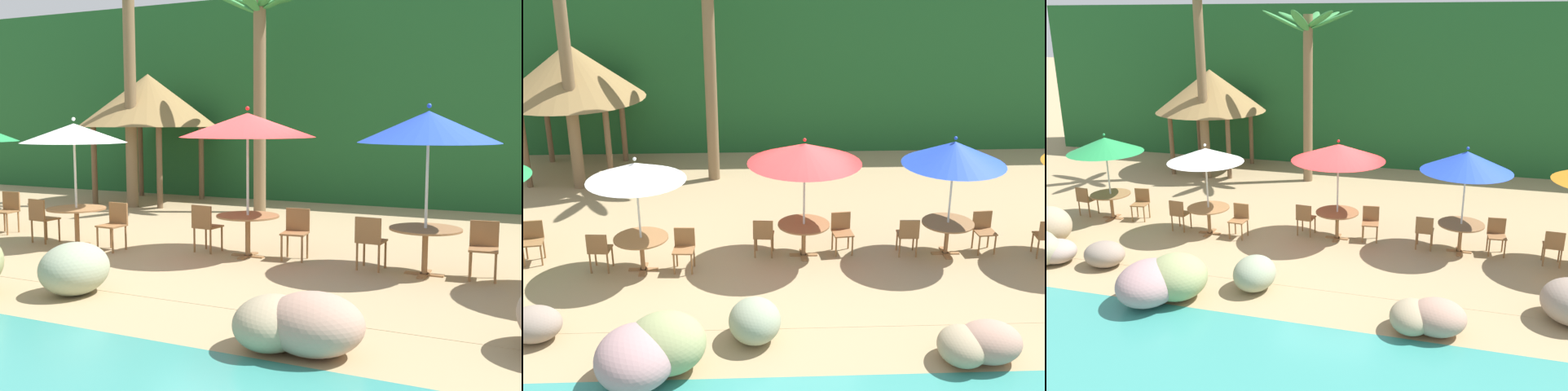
# 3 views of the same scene
# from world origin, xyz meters

# --- Properties ---
(ground_plane) EXTENTS (120.00, 120.00, 0.00)m
(ground_plane) POSITION_xyz_m (0.00, 0.00, 0.00)
(ground_plane) COLOR tan
(terrace_deck) EXTENTS (18.00, 5.20, 0.01)m
(terrace_deck) POSITION_xyz_m (0.00, 0.00, 0.00)
(terrace_deck) COLOR tan
(terrace_deck) RESTS_ON ground
(foliage_backdrop) EXTENTS (28.00, 2.40, 6.00)m
(foliage_backdrop) POSITION_xyz_m (0.00, 9.00, 3.00)
(foliage_backdrop) COLOR #1E5628
(foliage_backdrop) RESTS_ON ground
(rock_seawall) EXTENTS (17.00, 3.32, 0.97)m
(rock_seawall) POSITION_xyz_m (-0.59, -3.08, 0.39)
(rock_seawall) COLOR gray
(rock_seawall) RESTS_ON ground
(umbrella_green) EXTENTS (2.05, 2.05, 2.47)m
(umbrella_green) POSITION_xyz_m (-6.36, 0.10, 2.14)
(umbrella_green) COLOR silver
(umbrella_green) RESTS_ON ground
(dining_table_green) EXTENTS (1.10, 1.10, 0.74)m
(dining_table_green) POSITION_xyz_m (-6.36, 0.10, 0.61)
(dining_table_green) COLOR olive
(dining_table_green) RESTS_ON ground
(chair_green_seaward) EXTENTS (0.47, 0.48, 0.87)m
(chair_green_seaward) POSITION_xyz_m (-5.53, 0.30, 0.51)
(chair_green_seaward) COLOR olive
(chair_green_seaward) RESTS_ON ground
(chair_green_inland) EXTENTS (0.46, 0.47, 0.87)m
(chair_green_inland) POSITION_xyz_m (-7.22, 0.10, 0.51)
(chair_green_inland) COLOR olive
(chair_green_inland) RESTS_ON ground
(umbrella_white) EXTENTS (1.96, 1.96, 2.44)m
(umbrella_white) POSITION_xyz_m (-3.19, -0.24, 2.14)
(umbrella_white) COLOR silver
(umbrella_white) RESTS_ON ground
(dining_table_white) EXTENTS (1.10, 1.10, 0.74)m
(dining_table_white) POSITION_xyz_m (-3.19, -0.24, 0.61)
(dining_table_white) COLOR olive
(dining_table_white) RESTS_ON ground
(chair_white_seaward) EXTENTS (0.44, 0.45, 0.87)m
(chair_white_seaward) POSITION_xyz_m (-2.34, -0.20, 0.51)
(chair_white_seaward) COLOR olive
(chair_white_seaward) RESTS_ON ground
(chair_white_inland) EXTENTS (0.45, 0.46, 0.87)m
(chair_white_inland) POSITION_xyz_m (-4.05, -0.27, 0.51)
(chair_white_inland) COLOR olive
(chair_white_inland) RESTS_ON ground
(umbrella_red) EXTENTS (2.35, 2.35, 2.62)m
(umbrella_red) POSITION_xyz_m (0.14, 0.31, 2.30)
(umbrella_red) COLOR silver
(umbrella_red) RESTS_ON ground
(dining_table_red) EXTENTS (1.10, 1.10, 0.74)m
(dining_table_red) POSITION_xyz_m (0.14, 0.31, 0.61)
(dining_table_red) COLOR olive
(dining_table_red) RESTS_ON ground
(chair_red_seaward) EXTENTS (0.47, 0.47, 0.87)m
(chair_red_seaward) POSITION_xyz_m (0.98, 0.50, 0.51)
(chair_red_seaward) COLOR olive
(chair_red_seaward) RESTS_ON ground
(chair_red_inland) EXTENTS (0.46, 0.47, 0.87)m
(chair_red_inland) POSITION_xyz_m (-0.71, 0.30, 0.51)
(chair_red_inland) COLOR olive
(chair_red_inland) RESTS_ON ground
(umbrella_blue) EXTENTS (2.14, 2.14, 2.63)m
(umbrella_blue) POSITION_xyz_m (3.21, 0.26, 2.28)
(umbrella_blue) COLOR silver
(umbrella_blue) RESTS_ON ground
(dining_table_blue) EXTENTS (1.10, 1.10, 0.74)m
(dining_table_blue) POSITION_xyz_m (3.21, 0.26, 0.61)
(dining_table_blue) COLOR olive
(dining_table_blue) RESTS_ON ground
(chair_blue_seaward) EXTENTS (0.46, 0.46, 0.87)m
(chair_blue_seaward) POSITION_xyz_m (4.05, 0.43, 0.51)
(chair_blue_seaward) COLOR olive
(chair_blue_seaward) RESTS_ON ground
(chair_blue_inland) EXTENTS (0.43, 0.44, 0.87)m
(chair_blue_inland) POSITION_xyz_m (2.36, 0.20, 0.51)
(chair_blue_inland) COLOR olive
(chair_blue_inland) RESTS_ON ground
(chair_orange_inland) EXTENTS (0.44, 0.45, 0.87)m
(chair_orange_inland) POSITION_xyz_m (5.27, 0.00, 0.51)
(chair_orange_inland) COLOR olive
(chair_orange_inland) RESTS_ON ground
(palm_tree_nearest) EXTENTS (2.90, 2.99, 6.86)m
(palm_tree_nearest) POSITION_xyz_m (-5.67, 4.79, 4.36)
(palm_tree_nearest) COLOR brown
(palm_tree_nearest) RESTS_ON ground
(palm_tree_second) EXTENTS (2.99, 3.04, 5.77)m
(palm_tree_second) POSITION_xyz_m (-2.02, 5.38, 3.98)
(palm_tree_second) COLOR brown
(palm_tree_second) RESTS_ON ground
(palapa_hut) EXTENTS (4.04, 4.04, 3.71)m
(palapa_hut) POSITION_xyz_m (-5.92, 6.00, 2.94)
(palapa_hut) COLOR brown
(palapa_hut) RESTS_ON ground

